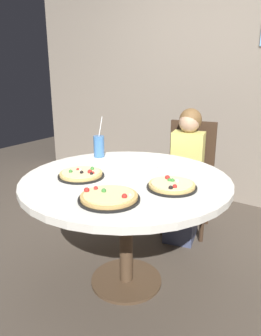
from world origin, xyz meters
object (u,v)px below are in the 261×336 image
(dining_table, at_px, (126,191))
(plate_small, at_px, (145,167))
(pizza_veggie, at_px, (109,197))
(pizza_cheese, at_px, (81,174))
(chair_wooden, at_px, (189,170))
(pizza_pepperoni, at_px, (172,186))
(diner_child, at_px, (185,182))
(soda_cup, at_px, (99,146))

(dining_table, height_order, plate_small, plate_small)
(pizza_veggie, bearing_deg, pizza_cheese, 152.69)
(chair_wooden, xyz_separation_m, plate_small, (0.00, -0.75, 0.22))
(pizza_pepperoni, xyz_separation_m, plate_small, (-0.34, 0.25, -0.01))
(diner_child, relative_size, pizza_cheese, 3.77)
(pizza_veggie, relative_size, pizza_pepperoni, 1.13)
(dining_table, xyz_separation_m, pizza_veggie, (0.13, -0.33, 0.11))
(dining_table, relative_size, pizza_cheese, 4.48)
(pizza_veggie, relative_size, plate_small, 1.78)
(pizza_veggie, distance_m, plate_small, 0.60)
(chair_wooden, height_order, plate_small, chair_wooden)
(diner_child, xyz_separation_m, pizza_pepperoni, (0.30, -0.82, 0.28))
(pizza_cheese, relative_size, soda_cup, 0.94)
(chair_wooden, relative_size, pizza_cheese, 3.31)
(soda_cup, bearing_deg, dining_table, -32.07)
(dining_table, distance_m, pizza_veggie, 0.37)
(pizza_veggie, relative_size, soda_cup, 1.05)
(pizza_pepperoni, bearing_deg, chair_wooden, 108.68)
(dining_table, height_order, pizza_veggie, pizza_veggie)
(chair_wooden, height_order, pizza_cheese, chair_wooden)
(diner_child, relative_size, pizza_veggie, 3.37)
(pizza_cheese, distance_m, pizza_pepperoni, 0.57)
(pizza_veggie, bearing_deg, plate_small, 104.38)
(soda_cup, height_order, plate_small, soda_cup)
(pizza_veggie, xyz_separation_m, pizza_cheese, (-0.37, 0.19, 0.00))
(pizza_cheese, bearing_deg, chair_wooden, 79.32)
(diner_child, xyz_separation_m, pizza_veggie, (0.11, -1.16, 0.28))
(plate_small, bearing_deg, pizza_pepperoni, -36.72)
(diner_child, bearing_deg, chair_wooden, 102.76)
(pizza_pepperoni, bearing_deg, diner_child, 109.91)
(dining_table, bearing_deg, pizza_pepperoni, -0.25)
(plate_small, bearing_deg, dining_table, -85.71)
(pizza_veggie, height_order, soda_cup, soda_cup)
(diner_child, distance_m, pizza_veggie, 1.19)
(pizza_veggie, distance_m, pizza_cheese, 0.41)
(dining_table, height_order, pizza_pepperoni, pizza_pepperoni)
(chair_wooden, bearing_deg, pizza_cheese, -100.68)
(dining_table, distance_m, diner_child, 0.84)
(pizza_veggie, distance_m, soda_cup, 0.84)
(pizza_pepperoni, bearing_deg, dining_table, 179.75)
(pizza_cheese, bearing_deg, soda_cup, 116.31)
(pizza_cheese, bearing_deg, dining_table, 31.11)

